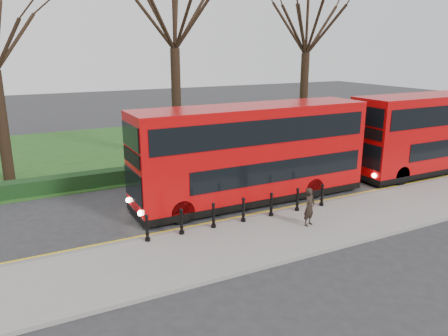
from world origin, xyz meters
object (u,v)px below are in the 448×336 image
bollard_row (243,210)px  pedestrian (309,207)px  bus_rear (437,133)px  bus_lead (252,154)px

bollard_row → pedestrian: 2.70m
bus_rear → pedestrian: bearing=-163.4°
bus_lead → bus_rear: bearing=-1.8°
bollard_row → bus_lead: 3.47m
bus_lead → bus_rear: size_ratio=1.00×
bus_rear → bollard_row: bearing=-171.9°
bus_lead → pedestrian: bus_lead is taller
bus_lead → bus_rear: (12.49, -0.38, -0.00)m
pedestrian → bus_lead: bearing=75.1°
bollard_row → bus_rear: bearing=8.1°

